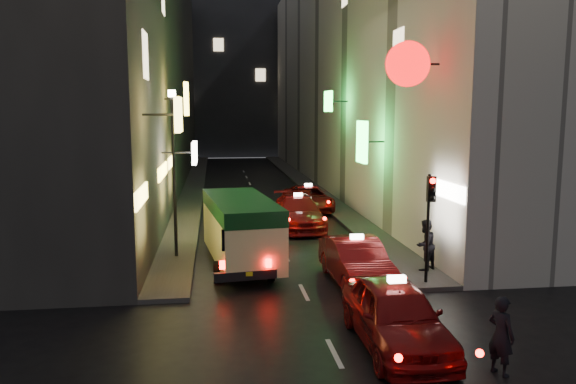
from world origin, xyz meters
name	(u,v)px	position (x,y,z in m)	size (l,w,h in m)	color
building_left	(138,64)	(-8.00, 33.99, 9.00)	(7.52, 52.00, 18.00)	#383633
building_right	(356,66)	(8.00, 33.99, 9.00)	(7.88, 52.00, 18.00)	beige
building_far	(234,69)	(0.00, 66.00, 11.00)	(30.00, 10.00, 22.00)	#333338
sidewalk_left	(194,186)	(-4.25, 34.00, 0.07)	(1.50, 52.00, 0.15)	#413E3C
sidewalk_right	(306,184)	(4.25, 34.00, 0.07)	(1.50, 52.00, 0.15)	#413E3C
minibus	(241,224)	(-1.80, 11.71, 1.58)	(2.77, 6.07, 2.51)	#FAEC9C
taxi_near	(396,309)	(1.53, 4.21, 0.92)	(2.37, 5.79, 2.01)	maroon
taxi_second	(357,258)	(1.84, 9.18, 0.86)	(2.42, 5.49, 1.89)	maroon
taxi_third	(298,210)	(1.27, 18.26, 0.90)	(2.32, 5.66, 1.97)	maroon
taxi_far	(308,196)	(2.57, 23.06, 0.80)	(2.31, 5.13, 1.77)	maroon
pedestrian_crossing	(501,330)	(3.30, 2.53, 0.98)	(0.65, 0.42, 1.97)	black
pedestrian_sidewalk	(425,242)	(4.46, 9.94, 1.16)	(0.76, 0.47, 2.01)	black
traffic_light	(430,205)	(4.00, 8.47, 2.69)	(0.26, 0.43, 3.50)	black
lamp_post	(174,162)	(-4.20, 13.00, 3.72)	(0.28, 0.28, 6.22)	black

